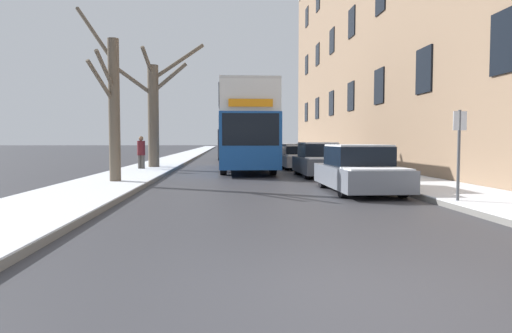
% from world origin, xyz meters
% --- Properties ---
extents(ground_plane, '(320.00, 320.00, 0.00)m').
position_xyz_m(ground_plane, '(0.00, 0.00, 0.00)').
color(ground_plane, '#38383D').
extents(sidewalk_left, '(2.80, 130.00, 0.16)m').
position_xyz_m(sidewalk_left, '(-5.28, 53.00, 0.08)').
color(sidewalk_left, slate).
rests_on(sidewalk_left, ground).
extents(sidewalk_right, '(2.80, 130.00, 0.16)m').
position_xyz_m(sidewalk_right, '(5.28, 53.00, 0.08)').
color(sidewalk_right, slate).
rests_on(sidewalk_right, ground).
extents(terrace_facade_right, '(9.10, 42.17, 17.15)m').
position_xyz_m(terrace_facade_right, '(11.17, 24.06, 8.58)').
color(terrace_facade_right, '#8C7056').
rests_on(terrace_facade_right, ground).
extents(bare_tree_left_0, '(1.74, 2.30, 6.35)m').
position_xyz_m(bare_tree_left_0, '(-5.11, 11.72, 2.76)').
color(bare_tree_left_0, brown).
rests_on(bare_tree_left_0, ground).
extents(bare_tree_left_1, '(4.62, 1.77, 6.84)m').
position_xyz_m(bare_tree_left_1, '(-5.00, 20.41, 3.22)').
color(bare_tree_left_1, brown).
rests_on(bare_tree_left_1, ground).
extents(double_decker_bus, '(2.63, 10.38, 4.22)m').
position_xyz_m(double_decker_bus, '(-0.20, 19.48, 2.39)').
color(double_decker_bus, '#194C99').
rests_on(double_decker_bus, ground).
extents(parked_car_0, '(1.87, 4.41, 1.44)m').
position_xyz_m(parked_car_0, '(2.79, 9.17, 0.66)').
color(parked_car_0, slate).
rests_on(parked_car_0, ground).
extents(parked_car_1, '(1.69, 4.06, 1.49)m').
position_xyz_m(parked_car_1, '(2.79, 15.24, 0.68)').
color(parked_car_1, '#474C56').
rests_on(parked_car_1, ground).
extents(parked_car_2, '(1.85, 4.35, 1.33)m').
position_xyz_m(parked_car_2, '(2.79, 20.80, 0.62)').
color(parked_car_2, '#9EA3AD').
rests_on(parked_car_2, ground).
extents(parked_car_3, '(1.75, 4.11, 1.37)m').
position_xyz_m(parked_car_3, '(2.79, 26.25, 0.63)').
color(parked_car_3, '#474C56').
rests_on(parked_car_3, ground).
extents(oncoming_van, '(1.95, 4.83, 2.44)m').
position_xyz_m(oncoming_van, '(-0.86, 33.44, 1.31)').
color(oncoming_van, '#333842').
rests_on(oncoming_van, ground).
extents(pedestrian_left_sidewalk, '(0.39, 0.39, 1.78)m').
position_xyz_m(pedestrian_left_sidewalk, '(-5.45, 18.84, 0.98)').
color(pedestrian_left_sidewalk, '#4C4742').
rests_on(pedestrian_left_sidewalk, ground).
extents(street_sign_post, '(0.32, 0.07, 2.26)m').
position_xyz_m(street_sign_post, '(4.18, 5.90, 1.31)').
color(street_sign_post, '#4C4F54').
rests_on(street_sign_post, ground).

